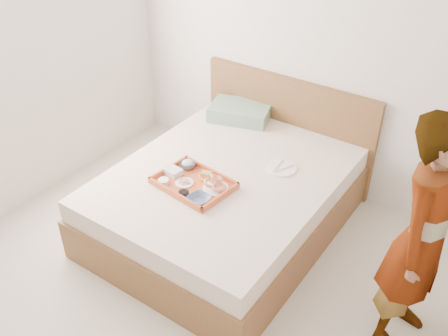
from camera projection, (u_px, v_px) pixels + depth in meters
ground at (158, 312)px, 3.41m from camera, size 3.50×4.00×0.01m
wall_back at (310, 41)px, 4.03m from camera, size 3.50×0.01×2.60m
bed at (226, 200)px, 4.00m from camera, size 1.65×2.00×0.53m
headboard at (287, 127)px, 4.54m from camera, size 1.65×0.06×0.95m
pillow at (240, 112)px, 4.53m from camera, size 0.60×0.49×0.13m
tray at (193, 183)px, 3.70m from camera, size 0.60×0.46×0.05m
prawn_plate at (216, 188)px, 3.65m from camera, size 0.21×0.21×0.01m
navy_bowl_big at (199, 199)px, 3.52m from camera, size 0.17×0.17×0.04m
sauce_dish at (184, 194)px, 3.58m from camera, size 0.09×0.09×0.03m
meat_plate at (184, 183)px, 3.71m from camera, size 0.15×0.15×0.01m
bread_plate at (207, 177)px, 3.77m from camera, size 0.15×0.15×0.01m
salad_bowl at (188, 165)px, 3.87m from camera, size 0.13×0.13×0.04m
plastic_tub at (173, 172)px, 3.79m from camera, size 0.13×0.11×0.05m
cheese_round at (164, 181)px, 3.71m from camera, size 0.09×0.09×0.03m
dinner_plate at (281, 168)px, 3.89m from camera, size 0.28×0.28×0.01m
person at (424, 239)px, 2.84m from camera, size 0.47×0.63×1.59m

